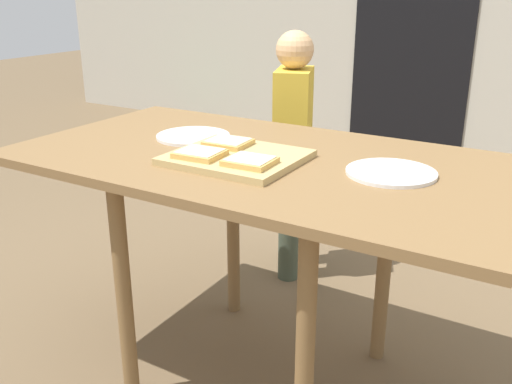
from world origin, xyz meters
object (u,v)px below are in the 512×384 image
object	(u,v)px
plate_white_right	(391,173)
pizza_slice_near_right	(250,161)
dining_table	(262,183)
child_left	(293,143)
garden_hose_coil	(167,130)
pizza_slice_near_left	(200,153)
cutting_board	(237,157)
plate_white_left	(193,136)
pizza_slice_far_left	(228,143)

from	to	relation	value
plate_white_right	pizza_slice_near_right	bearing A→B (deg)	-153.31
dining_table	child_left	world-z (taller)	child_left
pizza_slice_near_right	garden_hose_coil	size ratio (longest dim) A/B	0.34
pizza_slice_near_left	plate_white_right	bearing A→B (deg)	19.78
cutting_board	pizza_slice_near_left	size ratio (longest dim) A/B	2.70
plate_white_right	child_left	xyz separation A→B (m)	(-0.64, 0.68, -0.17)
child_left	dining_table	bearing A→B (deg)	-69.84
plate_white_left	dining_table	bearing A→B (deg)	-12.97
pizza_slice_near_left	garden_hose_coil	distance (m)	3.51
child_left	plate_white_right	bearing A→B (deg)	-46.95
dining_table	garden_hose_coil	world-z (taller)	dining_table
pizza_slice_near_left	garden_hose_coil	xyz separation A→B (m)	(-2.26, 2.58, -0.77)
pizza_slice_near_right	plate_white_right	world-z (taller)	pizza_slice_near_right
plate_white_right	child_left	bearing A→B (deg)	133.05
plate_white_right	dining_table	bearing A→B (deg)	-175.63
child_left	plate_white_left	bearing A→B (deg)	-93.26
plate_white_left	garden_hose_coil	world-z (taller)	plate_white_left
plate_white_right	child_left	size ratio (longest dim) A/B	0.22
pizza_slice_far_left	child_left	bearing A→B (deg)	101.92
plate_white_right	pizza_slice_far_left	bearing A→B (deg)	-175.39
dining_table	pizza_slice_near_right	bearing A→B (deg)	-72.17
pizza_slice_near_right	cutting_board	bearing A→B (deg)	142.89
dining_table	pizza_slice_near_left	size ratio (longest dim) A/B	11.19
plate_white_right	garden_hose_coil	xyz separation A→B (m)	(-2.74, 2.40, -0.74)
pizza_slice_near_right	pizza_slice_near_left	bearing A→B (deg)	-176.73
plate_white_left	garden_hose_coil	bearing A→B (deg)	131.24
cutting_board	pizza_slice_far_left	xyz separation A→B (m)	(-0.07, 0.06, 0.02)
dining_table	pizza_slice_near_left	bearing A→B (deg)	-127.49
plate_white_left	garden_hose_coil	xyz separation A→B (m)	(-2.07, 2.36, -0.74)
pizza_slice_far_left	plate_white_left	size ratio (longest dim) A/B	0.55
pizza_slice_near_right	plate_white_left	xyz separation A→B (m)	(-0.34, 0.21, -0.02)
pizza_slice_near_left	plate_white_left	world-z (taller)	pizza_slice_near_left
pizza_slice_near_right	child_left	size ratio (longest dim) A/B	0.12
plate_white_left	child_left	size ratio (longest dim) A/B	0.22
pizza_slice_near_left	child_left	size ratio (longest dim) A/B	0.12
pizza_slice_far_left	plate_white_right	size ratio (longest dim) A/B	0.55
pizza_slice_near_left	cutting_board	bearing A→B (deg)	43.91
cutting_board	plate_white_left	distance (m)	0.30
cutting_board	pizza_slice_near_right	distance (m)	0.11
pizza_slice_near_left	garden_hose_coil	size ratio (longest dim) A/B	0.34
cutting_board	pizza_slice_near_right	world-z (taller)	pizza_slice_near_right
pizza_slice_near_right	pizza_slice_near_left	world-z (taller)	same
plate_white_right	child_left	world-z (taller)	child_left
pizza_slice_far_left	child_left	distance (m)	0.76
pizza_slice_near_left	garden_hose_coil	world-z (taller)	pizza_slice_near_left
dining_table	child_left	distance (m)	0.76
pizza_slice_far_left	plate_white_right	xyz separation A→B (m)	(0.48, 0.04, -0.02)
plate_white_left	pizza_slice_far_left	bearing A→B (deg)	-22.66
pizza_slice_far_left	child_left	world-z (taller)	child_left
garden_hose_coil	pizza_slice_far_left	bearing A→B (deg)	-47.21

